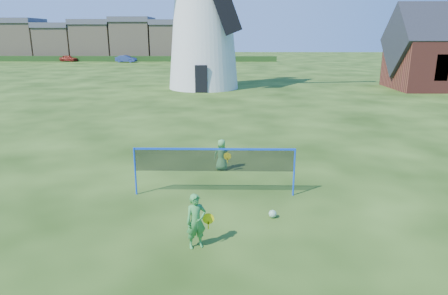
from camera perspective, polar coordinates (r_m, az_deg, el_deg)
ground at (r=12.61m, az=-0.96°, el=-7.19°), size 220.00×220.00×0.00m
windmill at (r=38.42m, az=-3.04°, el=18.68°), size 15.58×6.53×20.40m
badminton_net at (r=12.45m, az=-1.39°, el=-1.90°), size 5.05×0.05×1.55m
player_girl at (r=9.62m, az=-4.00°, el=-10.46°), size 0.71×0.49×1.35m
player_boy at (r=14.96m, az=-0.33°, el=-1.05°), size 0.66×0.44×1.18m
play_ball at (r=11.37m, az=6.95°, el=-9.39°), size 0.22×0.22×0.22m
terraced_houses at (r=87.94m, az=-17.61°, el=14.46°), size 50.76×8.40×8.30m
hedge at (r=80.90m, az=-15.41°, el=12.12°), size 62.00×0.80×1.00m
car_left at (r=83.20m, az=-21.29°, el=11.77°), size 3.74×2.31×1.19m
car_right at (r=77.59m, az=-13.79°, el=12.19°), size 4.05×2.05×1.27m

